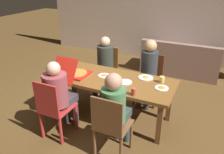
% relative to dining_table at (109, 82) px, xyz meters
% --- Properties ---
extents(ground_plane, '(20.00, 20.00, 0.00)m').
position_rel_dining_table_xyz_m(ground_plane, '(0.00, 0.00, -0.65)').
color(ground_plane, brown).
extents(back_wall, '(6.84, 0.12, 2.96)m').
position_rel_dining_table_xyz_m(back_wall, '(0.00, 3.19, 0.83)').
color(back_wall, beige).
rests_on(back_wall, ground).
extents(dining_table, '(2.11, 0.86, 0.73)m').
position_rel_dining_table_xyz_m(dining_table, '(0.00, 0.00, 0.00)').
color(dining_table, brown).
rests_on(dining_table, ground).
extents(chair_0, '(0.41, 0.46, 0.95)m').
position_rel_dining_table_xyz_m(chair_0, '(-0.48, -0.84, -0.15)').
color(chair_0, '#B32F2D').
rests_on(chair_0, ground).
extents(person_0, '(0.35, 0.53, 1.19)m').
position_rel_dining_table_xyz_m(person_0, '(-0.48, -0.70, 0.05)').
color(person_0, '#3E3941').
rests_on(person_0, ground).
extents(chair_1, '(0.45, 0.46, 0.90)m').
position_rel_dining_table_xyz_m(chair_1, '(0.43, 0.85, -0.17)').
color(chair_1, '#602E18').
rests_on(chair_1, ground).
extents(person_1, '(0.30, 0.48, 1.22)m').
position_rel_dining_table_xyz_m(person_1, '(0.43, 0.71, 0.07)').
color(person_1, '#3A3637').
rests_on(person_1, ground).
extents(chair_2, '(0.40, 0.43, 0.91)m').
position_rel_dining_table_xyz_m(chair_2, '(-0.48, 0.89, -0.14)').
color(chair_2, brown).
rests_on(chair_2, ground).
extents(person_2, '(0.32, 0.52, 1.17)m').
position_rel_dining_table_xyz_m(person_2, '(-0.48, 0.74, 0.04)').
color(person_2, '#313536').
rests_on(person_2, ground).
extents(chair_3, '(0.44, 0.42, 0.94)m').
position_rel_dining_table_xyz_m(chair_3, '(0.43, -0.85, -0.13)').
color(chair_3, brown).
rests_on(chair_3, ground).
extents(person_3, '(0.31, 0.50, 1.20)m').
position_rel_dining_table_xyz_m(person_3, '(0.43, -0.71, 0.06)').
color(person_3, '#334345').
rests_on(person_3, ground).
extents(pizza_box_0, '(0.40, 0.62, 0.37)m').
position_rel_dining_table_xyz_m(pizza_box_0, '(-0.56, -0.17, 0.13)').
color(pizza_box_0, red).
rests_on(pizza_box_0, dining_table).
extents(plate_0, '(0.22, 0.22, 0.01)m').
position_rel_dining_table_xyz_m(plate_0, '(0.29, -0.03, 0.08)').
color(plate_0, white).
rests_on(plate_0, dining_table).
extents(plate_1, '(0.24, 0.24, 0.03)m').
position_rel_dining_table_xyz_m(plate_1, '(0.53, 0.27, 0.08)').
color(plate_1, white).
rests_on(plate_1, dining_table).
extents(plate_2, '(0.20, 0.20, 0.03)m').
position_rel_dining_table_xyz_m(plate_2, '(-0.12, 0.04, 0.09)').
color(plate_2, white).
rests_on(plate_2, dining_table).
extents(plate_3, '(0.20, 0.20, 0.03)m').
position_rel_dining_table_xyz_m(plate_3, '(0.85, 0.02, 0.09)').
color(plate_3, white).
rests_on(plate_3, dining_table).
extents(drinking_glass_0, '(0.08, 0.08, 0.10)m').
position_rel_dining_table_xyz_m(drinking_glass_0, '(0.80, 0.21, 0.13)').
color(drinking_glass_0, '#E3CC64').
rests_on(drinking_glass_0, dining_table).
extents(drinking_glass_1, '(0.08, 0.08, 0.11)m').
position_rel_dining_table_xyz_m(drinking_glass_1, '(0.55, -0.35, 0.13)').
color(drinking_glass_1, '#BC5234').
rests_on(drinking_glass_1, dining_table).
extents(couch, '(1.80, 0.86, 0.83)m').
position_rel_dining_table_xyz_m(couch, '(0.73, 2.46, -0.36)').
color(couch, gray).
rests_on(couch, ground).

